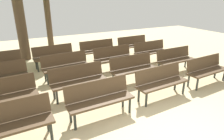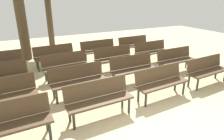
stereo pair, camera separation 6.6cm
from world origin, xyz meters
name	(u,v)px [view 2 (the right image)]	position (x,y,z in m)	size (l,w,h in m)	color
bench_r0_c0	(8,122)	(-2.94, 1.45, 0.50)	(1.61, 0.51, 0.87)	#4C3823
bench_r0_c1	(99,97)	(-1.03, 1.57, 0.50)	(1.61, 0.51, 0.87)	#4C3823
bench_r0_c2	(161,81)	(0.90, 1.66, 0.50)	(1.62, 0.56, 0.87)	#4C3823
bench_r0_c3	(207,69)	(2.85, 1.72, 0.50)	(1.63, 0.57, 0.87)	#4C3823
bench_r1_c0	(2,94)	(-3.06, 2.75, 0.50)	(1.62, 0.56, 0.87)	#4C3823
bench_r1_c1	(78,79)	(-1.13, 2.84, 0.50)	(1.62, 0.54, 0.87)	#4C3823
bench_r1_c2	(133,67)	(0.79, 2.95, 0.50)	(1.61, 0.51, 0.87)	#4C3823
bench_r1_c3	(176,58)	(2.76, 3.03, 0.50)	(1.61, 0.52, 0.87)	#4C3823
bench_r2_c1	(66,64)	(-1.12, 4.24, 0.50)	(1.63, 0.58, 0.87)	#4C3823
bench_r2_c2	(114,56)	(0.80, 4.32, 0.50)	(1.62, 0.54, 0.87)	#4C3823
bench_r2_c3	(151,50)	(2.67, 4.39, 0.50)	(1.62, 0.54, 0.87)	#4C3823
bench_r3_c1	(55,55)	(-1.23, 5.59, 0.50)	(1.62, 0.56, 0.87)	#4C3823
bench_r3_c2	(99,49)	(0.72, 5.65, 0.50)	(1.61, 0.51, 0.87)	#4C3823
bench_r3_c3	(134,44)	(2.62, 5.71, 0.50)	(1.61, 0.53, 0.87)	#4C3823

